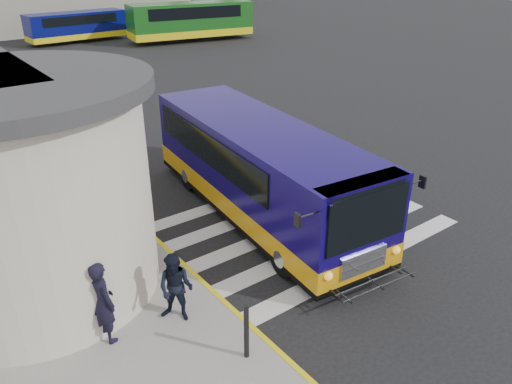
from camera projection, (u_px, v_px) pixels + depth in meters
ground at (289, 211)px, 15.11m from camera, size 140.00×140.00×0.00m
curb_strip at (109, 198)px, 15.75m from camera, size 0.12×34.00×0.16m
crosswalk at (294, 227)px, 14.26m from camera, size 8.00×5.35×0.01m
depot_building at (51, 6)px, 47.49m from camera, size 26.40×8.40×4.20m
transit_bus at (260, 173)px, 14.43m from camera, size 4.01×9.97×2.75m
pedestrian_a at (103, 302)px, 9.62m from camera, size 0.51×0.71×1.79m
pedestrian_b at (176, 288)px, 10.20m from camera, size 0.94×0.96×1.57m
bollard at (246, 331)px, 9.30m from camera, size 0.10×0.10×1.22m
far_bus_a at (76, 25)px, 41.38m from camera, size 8.09×2.67×2.06m
far_bus_b at (191, 20)px, 41.75m from camera, size 10.59×4.59×2.64m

